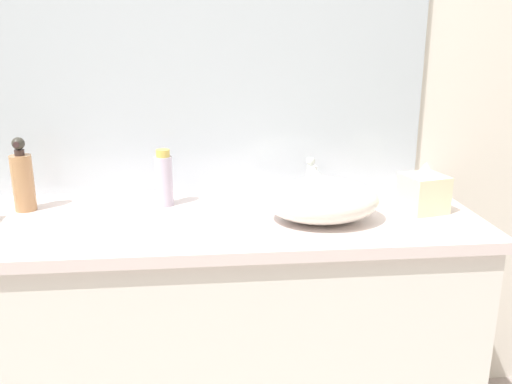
{
  "coord_description": "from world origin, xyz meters",
  "views": [
    {
      "loc": [
        0.14,
        -1.2,
        1.42
      ],
      "look_at": [
        0.29,
        0.37,
        0.95
      ],
      "focal_mm": 38.36,
      "sensor_mm": 36.0,
      "label": 1
    }
  ],
  "objects_px": {
    "soap_dispenser": "(23,180)",
    "sink_basin": "(322,200)",
    "lotion_bottle": "(164,179)",
    "tissue_box": "(424,191)"
  },
  "relations": [
    {
      "from": "lotion_bottle",
      "to": "sink_basin",
      "type": "bearing_deg",
      "value": -22.3
    },
    {
      "from": "soap_dispenser",
      "to": "sink_basin",
      "type": "bearing_deg",
      "value": -11.6
    },
    {
      "from": "soap_dispenser",
      "to": "tissue_box",
      "type": "relative_size",
      "value": 1.49
    },
    {
      "from": "soap_dispenser",
      "to": "lotion_bottle",
      "type": "bearing_deg",
      "value": 1.05
    },
    {
      "from": "sink_basin",
      "to": "lotion_bottle",
      "type": "xyz_separation_m",
      "value": [
        -0.48,
        0.2,
        0.03
      ]
    },
    {
      "from": "lotion_bottle",
      "to": "tissue_box",
      "type": "distance_m",
      "value": 0.82
    },
    {
      "from": "soap_dispenser",
      "to": "lotion_bottle",
      "type": "height_order",
      "value": "soap_dispenser"
    },
    {
      "from": "sink_basin",
      "to": "soap_dispenser",
      "type": "relative_size",
      "value": 1.46
    },
    {
      "from": "lotion_bottle",
      "to": "soap_dispenser",
      "type": "bearing_deg",
      "value": -178.95
    },
    {
      "from": "sink_basin",
      "to": "soap_dispenser",
      "type": "distance_m",
      "value": 0.93
    }
  ]
}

